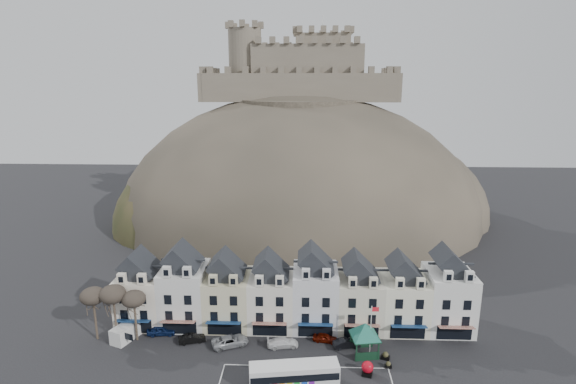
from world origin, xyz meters
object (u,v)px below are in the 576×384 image
object	(u,v)px
car_maroon	(325,338)
bus_shelter	(365,330)
white_van	(127,331)
car_navy	(161,330)
car_black	(192,338)
red_buoy	(367,368)
flagpole	(371,327)
car_silver	(230,341)
car_charcoal	(347,343)
bus	(294,374)
car_white	(283,343)

from	to	relation	value
car_maroon	bus_shelter	bearing A→B (deg)	-107.38
white_van	car_navy	world-z (taller)	white_van
bus_shelter	car_maroon	bearing A→B (deg)	142.98
car_black	red_buoy	bearing A→B (deg)	-122.38
car_navy	car_maroon	xyz separation A→B (m)	(24.61, -0.96, -0.11)
bus_shelter	flagpole	world-z (taller)	flagpole
red_buoy	flagpole	distance (m)	5.87
white_van	car_silver	size ratio (longest dim) A/B	1.05
bus_shelter	car_navy	world-z (taller)	bus_shelter
red_buoy	car_charcoal	distance (m)	6.51
car_charcoal	white_van	bearing A→B (deg)	74.45
red_buoy	car_black	world-z (taller)	red_buoy
bus_shelter	car_charcoal	xyz separation A→B (m)	(-2.31, 1.51, -3.08)
flagpole	car_maroon	world-z (taller)	flagpole
car_charcoal	bus_shelter	bearing A→B (deg)	-136.79
car_navy	bus_shelter	bearing A→B (deg)	-103.25
white_van	bus	bearing A→B (deg)	0.12
car_silver	car_charcoal	distance (m)	16.81
car_charcoal	bus	bearing A→B (deg)	126.51
red_buoy	car_black	bearing A→B (deg)	165.18
car_black	car_charcoal	distance (m)	22.52
white_van	car_black	world-z (taller)	white_van
white_van	car_maroon	bearing A→B (deg)	22.07
car_navy	car_black	world-z (taller)	car_navy
bus	red_buoy	world-z (taller)	bus
car_maroon	flagpole	bearing A→B (deg)	-102.55
white_van	car_white	bearing A→B (deg)	18.38
car_black	car_silver	distance (m)	5.74
flagpole	white_van	bearing A→B (deg)	176.06
bus	red_buoy	size ratio (longest dim) A/B	5.94
bus	flagpole	distance (m)	13.12
bus	car_silver	size ratio (longest dim) A/B	2.19
bus	car_charcoal	distance (m)	11.48
car_navy	car_maroon	distance (m)	24.63
car_navy	car_black	xyz separation A→B (m)	(5.14, -1.90, -0.09)
bus	car_silver	xyz separation A→B (m)	(-9.48, 8.56, -1.01)
flagpole	bus	bearing A→B (deg)	-144.84
red_buoy	bus	bearing A→B (deg)	-164.51
red_buoy	car_silver	world-z (taller)	red_buoy
car_maroon	red_buoy	bearing A→B (deg)	-134.53
flagpole	car_silver	distance (m)	20.35
car_white	car_black	bearing A→B (deg)	77.47
bus_shelter	car_navy	bearing A→B (deg)	163.74
bus	car_white	distance (m)	8.82
bus	flagpole	xyz separation A→B (m)	(10.54, 7.42, 2.46)
bus	bus_shelter	bearing A→B (deg)	29.13
bus_shelter	red_buoy	distance (m)	5.38
white_van	car_black	distance (m)	9.91
bus	white_van	size ratio (longest dim) A/B	2.08
flagpole	car_black	bearing A→B (deg)	176.14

